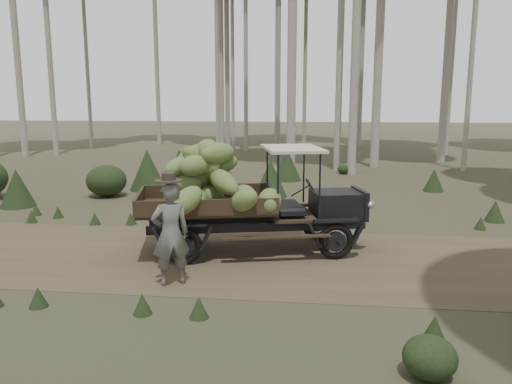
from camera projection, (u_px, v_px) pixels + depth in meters
ground at (203, 257)px, 9.42m from camera, size 120.00×120.00×0.00m
dirt_track at (203, 256)px, 9.42m from camera, size 70.00×4.00×0.01m
banana_truck at (229, 187)px, 9.46m from camera, size 4.62×2.74×2.22m
farmer at (170, 233)px, 7.85m from camera, size 0.72×0.65×1.81m
undergrowth at (106, 230)px, 9.29m from camera, size 24.24×22.33×1.33m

